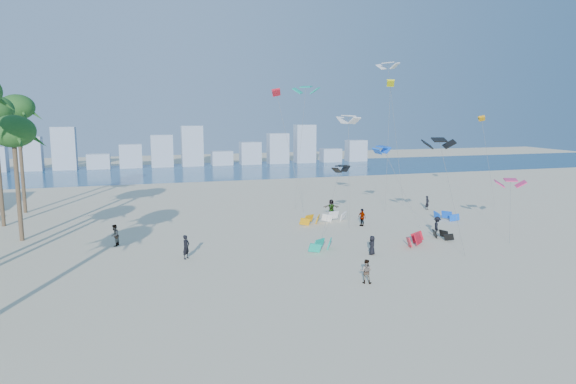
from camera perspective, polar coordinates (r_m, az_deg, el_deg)
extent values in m
plane|color=beige|center=(31.47, 3.02, -12.86)|extent=(220.00, 220.00, 0.00)
plane|color=navy|center=(100.68, -10.66, 2.24)|extent=(220.00, 220.00, 0.00)
imported|color=black|center=(42.02, -11.17, -5.97)|extent=(0.81, 0.83, 1.93)
imported|color=gray|center=(36.08, 8.59, -8.63)|extent=(1.03, 0.97, 1.68)
imported|color=black|center=(42.99, 9.26, -5.81)|extent=(0.89, 0.90, 1.58)
imported|color=gray|center=(53.23, 8.15, -2.77)|extent=(0.75, 1.13, 1.79)
imported|color=black|center=(50.41, 16.12, -3.67)|extent=(1.19, 1.39, 1.87)
imported|color=gray|center=(57.56, 4.80, -1.75)|extent=(1.87, 1.04, 1.92)
imported|color=black|center=(63.37, 15.10, -1.15)|extent=(0.72, 0.62, 1.65)
imported|color=gray|center=(47.44, -18.57, -4.56)|extent=(0.96, 1.10, 1.90)
cylinder|color=#595959|center=(48.14, 4.79, -1.13)|extent=(2.89, 2.51, 6.49)
cylinder|color=#595959|center=(52.41, 6.74, 2.23)|extent=(0.74, 2.42, 11.12)
cylinder|color=#595959|center=(53.34, 12.39, 0.52)|extent=(2.83, 3.48, 8.01)
cylinder|color=#595959|center=(59.79, 0.19, 4.56)|extent=(2.51, 3.20, 14.07)
cylinder|color=#595959|center=(62.11, 10.95, 5.08)|extent=(1.69, 2.82, 15.18)
cylinder|color=#595959|center=(52.05, 23.29, -1.87)|extent=(3.01, 4.01, 5.07)
cylinder|color=#595959|center=(63.30, 1.38, 5.03)|extent=(2.73, 4.09, 14.55)
cylinder|color=#595959|center=(68.01, 21.19, 3.18)|extent=(0.43, 3.15, 10.95)
cylinder|color=#595959|center=(44.31, 17.64, -0.58)|extent=(1.14, 2.82, 9.29)
cylinder|color=#595959|center=(64.93, 11.78, 6.20)|extent=(1.47, 2.54, 17.38)
cylinder|color=brown|center=(52.02, -27.64, 0.51)|extent=(0.40, 0.40, 9.87)
ellipsoid|color=#1C511C|center=(51.61, -28.05, 5.93)|extent=(3.80, 3.80, 2.85)
cylinder|color=brown|center=(66.00, -27.33, 3.08)|extent=(0.40, 0.40, 12.01)
ellipsoid|color=#1C511C|center=(65.75, -27.71, 8.29)|extent=(3.80, 3.80, 2.85)
cube|color=#9EADBF|center=(111.63, -26.57, 3.79)|extent=(4.40, 3.00, 6.60)
cube|color=#9EADBF|center=(110.63, -23.44, 4.43)|extent=(4.40, 3.00, 8.40)
cube|color=#9EADBF|center=(110.25, -20.15, 3.20)|extent=(4.40, 3.00, 3.00)
cube|color=#9EADBF|center=(109.93, -16.95, 3.82)|extent=(4.40, 3.00, 4.80)
cube|color=#9EADBF|center=(109.96, -13.73, 4.43)|extent=(4.40, 3.00, 6.60)
cube|color=#9EADBF|center=(110.34, -10.52, 5.02)|extent=(4.40, 3.00, 8.40)
cube|color=#9EADBF|center=(111.36, -7.30, 3.74)|extent=(4.40, 3.00, 3.00)
cube|color=#9EADBF|center=(112.41, -4.18, 4.30)|extent=(4.40, 3.00, 4.80)
cube|color=#9EADBF|center=(113.80, -1.12, 4.83)|extent=(4.40, 3.00, 6.60)
cube|color=#9EADBF|center=(115.51, 1.86, 5.34)|extent=(4.40, 3.00, 8.40)
cube|color=#9EADBF|center=(117.79, 4.73, 4.07)|extent=(4.40, 3.00, 3.00)
cube|color=#9EADBF|center=(120.08, 7.50, 4.55)|extent=(4.40, 3.00, 4.80)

